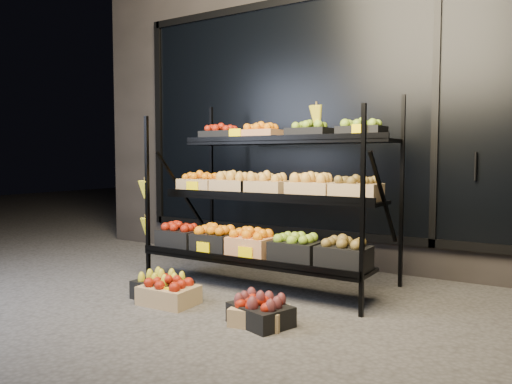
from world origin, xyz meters
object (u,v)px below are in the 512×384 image
Objects in this scene: display_rack at (266,196)px; floor_crate_midleft at (162,286)px; floor_crate_left at (169,292)px; floor_crate_midright at (259,312)px.

floor_crate_midleft is at bearing -120.04° from display_rack.
floor_crate_midright is (0.84, -0.03, -0.01)m from floor_crate_left.
display_rack reaches higher than floor_crate_midleft.
floor_crate_left reaches higher than floor_crate_midright.
display_rack is at bearing 107.28° from floor_crate_midright.
floor_crate_midleft reaches higher than floor_crate_midright.
floor_crate_left is (-0.33, -0.91, -0.69)m from display_rack.
floor_crate_midleft is 1.07× the size of floor_crate_midright.
display_rack is 1.28m from floor_crate_midright.
floor_crate_left is 0.84m from floor_crate_midright.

